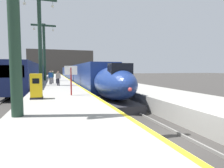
% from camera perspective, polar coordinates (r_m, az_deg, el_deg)
% --- Properties ---
extents(ground_plane, '(260.00, 260.00, 0.00)m').
position_cam_1_polar(ground_plane, '(8.34, 17.16, -16.09)').
color(ground_plane, '#33302D').
extents(platform_left, '(4.80, 110.00, 1.05)m').
position_cam_1_polar(platform_left, '(31.24, -16.70, -0.11)').
color(platform_left, gray).
rests_on(platform_left, ground).
extents(platform_right, '(4.80, 110.00, 1.05)m').
position_cam_1_polar(platform_right, '(32.38, -2.22, 0.23)').
color(platform_right, gray).
rests_on(platform_right, ground).
extents(platform_left_safety_stripe, '(0.20, 107.80, 0.01)m').
position_cam_1_polar(platform_left_safety_stripe, '(31.32, -12.54, 0.96)').
color(platform_left_safety_stripe, yellow).
rests_on(platform_left_safety_stripe, platform_left).
extents(rail_main_left, '(0.08, 110.00, 0.12)m').
position_cam_1_polar(rail_main_left, '(34.22, -11.22, -0.40)').
color(rail_main_left, slate).
rests_on(rail_main_left, ground).
extents(rail_main_right, '(0.08, 110.00, 0.12)m').
position_cam_1_polar(rail_main_right, '(34.41, -8.74, -0.34)').
color(rail_main_right, slate).
rests_on(rail_main_right, ground).
extents(rail_secondary_left, '(0.08, 110.00, 0.12)m').
position_cam_1_polar(rail_secondary_left, '(34.29, -24.80, -0.72)').
color(rail_secondary_left, slate).
rests_on(rail_secondary_left, ground).
extents(rail_secondary_right, '(0.08, 110.00, 0.12)m').
position_cam_1_polar(rail_secondary_right, '(34.13, -22.30, -0.66)').
color(rail_secondary_right, slate).
rests_on(rail_secondary_right, ground).
extents(highspeed_train_main, '(2.92, 56.59, 3.60)m').
position_cam_1_polar(highspeed_train_main, '(38.37, -10.85, 2.96)').
color(highspeed_train_main, navy).
rests_on(highspeed_train_main, ground).
extents(regional_train_adjacent, '(2.85, 36.60, 3.80)m').
position_cam_1_polar(regional_train_adjacent, '(36.33, -23.29, 2.87)').
color(regional_train_adjacent, '#141E4C').
rests_on(regional_train_adjacent, ground).
extents(station_column_mid, '(4.00, 0.68, 10.17)m').
position_cam_1_polar(station_column_mid, '(23.67, -21.37, 14.36)').
color(station_column_mid, '#1E3828').
rests_on(station_column_mid, platform_left).
extents(station_column_far, '(4.00, 0.68, 9.53)m').
position_cam_1_polar(station_column_far, '(34.02, -20.18, 10.69)').
color(station_column_far, '#1E3828').
rests_on(station_column_far, platform_left).
extents(passenger_near_edge, '(0.29, 0.56, 1.69)m').
position_cam_1_polar(passenger_near_edge, '(26.15, -17.79, 2.35)').
color(passenger_near_edge, '#23232D').
rests_on(passenger_near_edge, platform_left).
extents(passenger_mid_platform, '(0.53, 0.36, 1.69)m').
position_cam_1_polar(passenger_mid_platform, '(24.63, -18.43, 2.22)').
color(passenger_mid_platform, '#23232D').
rests_on(passenger_mid_platform, platform_left).
extents(passenger_far_waiting, '(0.53, 0.35, 1.69)m').
position_cam_1_polar(passenger_far_waiting, '(22.29, -16.25, 2.06)').
color(passenger_far_waiting, '#23232D').
rests_on(passenger_far_waiting, platform_left).
extents(rolling_suitcase, '(0.40, 0.22, 0.98)m').
position_cam_1_polar(rolling_suitcase, '(26.47, -16.45, 0.91)').
color(rolling_suitcase, black).
rests_on(rolling_suitcase, platform_left).
extents(ticket_machine_yellow, '(0.76, 0.62, 1.60)m').
position_cam_1_polar(ticket_machine_yellow, '(12.61, -22.26, -0.93)').
color(ticket_machine_yellow, yellow).
rests_on(ticket_machine_yellow, platform_left).
extents(departure_info_board, '(0.90, 0.10, 2.12)m').
position_cam_1_polar(departure_info_board, '(13.62, -12.53, 2.90)').
color(departure_info_board, maroon).
rests_on(departure_info_board, platform_left).
extents(terminus_back_wall, '(36.00, 2.00, 14.00)m').
position_cam_1_polar(terminus_back_wall, '(108.56, -15.29, 6.45)').
color(terminus_back_wall, '#4C4742').
rests_on(terminus_back_wall, ground).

